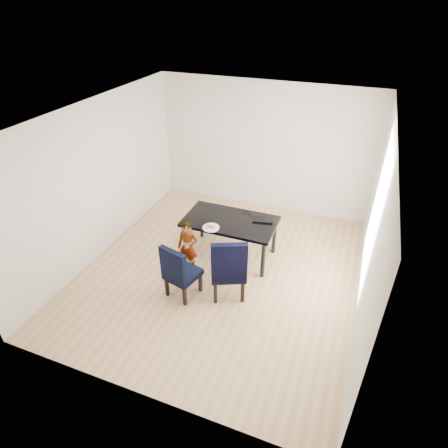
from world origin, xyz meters
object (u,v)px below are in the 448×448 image
at_px(chair_left, 183,270).
at_px(laptop, 263,219).
at_px(dining_table, 230,238).
at_px(plate, 211,228).
at_px(chair_right, 228,265).
at_px(child, 188,247).

xyz_separation_m(chair_left, laptop, (0.86, 1.43, 0.28)).
relative_size(dining_table, laptop, 4.60).
height_order(plate, laptop, laptop).
relative_size(chair_left, chair_right, 0.87).
bearing_deg(laptop, plate, 25.53).
bearing_deg(laptop, child, 27.89).
distance_m(chair_right, laptop, 1.20).
distance_m(chair_left, plate, 0.92).
bearing_deg(laptop, dining_table, 10.48).
distance_m(chair_right, plate, 0.82).
xyz_separation_m(dining_table, laptop, (0.53, 0.22, 0.39)).
height_order(chair_left, chair_right, chair_right).
distance_m(plate, laptop, 0.93).
distance_m(dining_table, plate, 0.56).
bearing_deg(dining_table, chair_right, -71.53).
height_order(chair_left, plate, chair_left).
bearing_deg(child, laptop, 32.15).
bearing_deg(chair_left, chair_right, 37.17).
distance_m(child, laptop, 1.39).
distance_m(child, plate, 0.51).
xyz_separation_m(dining_table, plate, (-0.21, -0.35, 0.38)).
bearing_deg(chair_right, laptop, 55.78).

